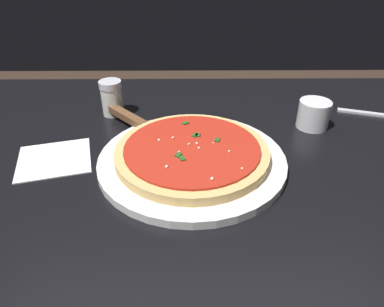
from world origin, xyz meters
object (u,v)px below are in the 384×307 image
(serving_plate, at_px, (192,160))
(napkin_folded_right, at_px, (54,159))
(pizza, at_px, (192,152))
(pizza_server, at_px, (136,123))
(parmesan_shaker, at_px, (112,98))
(cup_small_sauce, at_px, (314,114))

(serving_plate, distance_m, napkin_folded_right, 0.24)
(pizza, bearing_deg, napkin_folded_right, -3.29)
(serving_plate, height_order, pizza_server, pizza_server)
(pizza, xyz_separation_m, napkin_folded_right, (0.24, -0.01, -0.02))
(pizza, height_order, napkin_folded_right, pizza)
(parmesan_shaker, bearing_deg, serving_plate, 131.10)
(cup_small_sauce, relative_size, parmesan_shaker, 0.83)
(cup_small_sauce, distance_m, napkin_folded_right, 0.49)
(cup_small_sauce, bearing_deg, napkin_folded_right, 13.63)
(napkin_folded_right, bearing_deg, cup_small_sauce, -166.37)
(napkin_folded_right, distance_m, parmesan_shaker, 0.19)
(pizza, height_order, pizza_server, pizza)
(pizza_server, height_order, parmesan_shaker, parmesan_shaker)
(serving_plate, height_order, napkin_folded_right, serving_plate)
(parmesan_shaker, bearing_deg, napkin_folded_right, 67.95)
(pizza_server, height_order, cup_small_sauce, cup_small_sauce)
(napkin_folded_right, xyz_separation_m, parmesan_shaker, (-0.07, -0.18, 0.04))
(serving_plate, relative_size, pizza_server, 1.65)
(cup_small_sauce, bearing_deg, serving_plate, 28.29)
(serving_plate, height_order, pizza, pizza)
(napkin_folded_right, bearing_deg, pizza, 176.71)
(pizza, relative_size, napkin_folded_right, 2.13)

